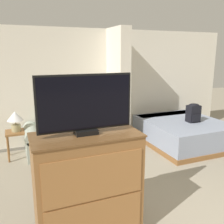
# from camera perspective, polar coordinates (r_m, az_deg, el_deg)

# --- Properties ---
(wall_back) EXTENTS (6.59, 0.16, 2.60)m
(wall_back) POSITION_cam_1_polar(r_m,az_deg,el_deg) (5.98, -1.83, 5.96)
(wall_back) COLOR silver
(wall_back) RESTS_ON ground_plane
(wall_partition_pillar) EXTENTS (0.24, 0.81, 2.60)m
(wall_partition_pillar) POSITION_cam_1_polar(r_m,az_deg,el_deg) (5.61, 1.39, 5.54)
(wall_partition_pillar) COLOR silver
(wall_partition_pillar) RESTS_ON ground_plane
(couch) EXTENTS (1.87, 0.84, 0.84)m
(couch) POSITION_cam_1_polar(r_m,az_deg,el_deg) (5.47, -9.55, -5.40)
(couch) COLOR #99A393
(couch) RESTS_ON ground_plane
(coffee_table) EXTENTS (0.73, 0.54, 0.46)m
(coffee_table) POSITION_cam_1_polar(r_m,az_deg,el_deg) (4.47, -6.02, -8.46)
(coffee_table) COLOR brown
(coffee_table) RESTS_ON ground_plane
(side_table) EXTENTS (0.41, 0.41, 0.55)m
(side_table) POSITION_cam_1_polar(r_m,az_deg,el_deg) (5.32, -20.92, -5.17)
(side_table) COLOR brown
(side_table) RESTS_ON ground_plane
(table_lamp) EXTENTS (0.31, 0.31, 0.40)m
(table_lamp) POSITION_cam_1_polar(r_m,az_deg,el_deg) (5.22, -21.25, -1.35)
(table_lamp) COLOR tan
(table_lamp) RESTS_ON side_table
(tv_dresser) EXTENTS (1.17, 0.58, 1.22)m
(tv_dresser) POSITION_cam_1_polar(r_m,az_deg,el_deg) (2.93, -5.63, -16.43)
(tv_dresser) COLOR brown
(tv_dresser) RESTS_ON ground_plane
(tv) EXTENTS (1.01, 0.16, 0.64)m
(tv) POSITION_cam_1_polar(r_m,az_deg,el_deg) (2.60, -6.10, 1.74)
(tv) COLOR black
(tv) RESTS_ON tv_dresser
(bed) EXTENTS (1.69, 1.92, 0.55)m
(bed) POSITION_cam_1_polar(r_m,az_deg,el_deg) (6.03, 15.78, -4.35)
(bed) COLOR brown
(bed) RESTS_ON ground_plane
(backpack) EXTENTS (0.27, 0.23, 0.42)m
(backpack) POSITION_cam_1_polar(r_m,az_deg,el_deg) (5.86, 18.12, -0.09)
(backpack) COLOR black
(backpack) RESTS_ON bed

